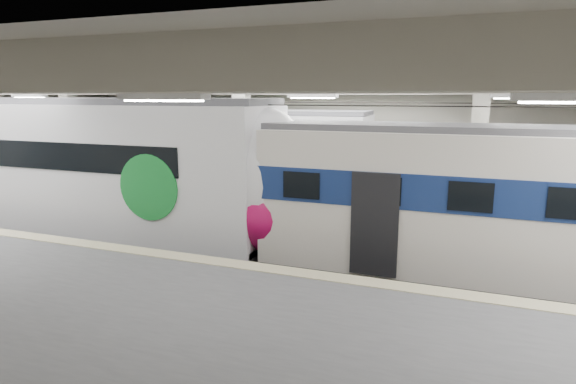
% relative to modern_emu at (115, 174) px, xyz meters
% --- Properties ---
extents(station_hall, '(36.00, 24.00, 5.75)m').
position_rel_modern_emu_xyz_m(station_hall, '(6.28, -1.74, 0.85)').
color(station_hall, black).
rests_on(station_hall, ground).
extents(modern_emu, '(15.37, 3.17, 4.88)m').
position_rel_modern_emu_xyz_m(modern_emu, '(0.00, 0.00, 0.00)').
color(modern_emu, white).
rests_on(modern_emu, ground).
extents(older_rer, '(12.79, 2.82, 4.25)m').
position_rel_modern_emu_xyz_m(older_rer, '(12.12, 0.00, -0.17)').
color(older_rer, silver).
rests_on(older_rer, ground).
extents(far_train, '(13.75, 3.25, 4.38)m').
position_rel_modern_emu_xyz_m(far_train, '(0.55, 5.50, -0.14)').
color(far_train, white).
rests_on(far_train, ground).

